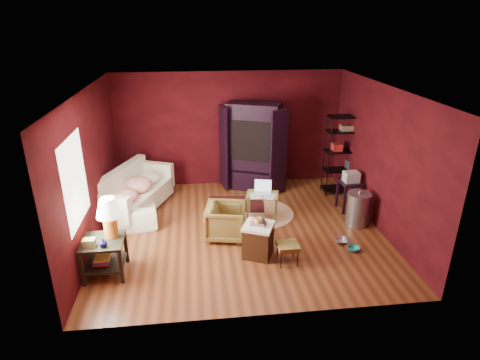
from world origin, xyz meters
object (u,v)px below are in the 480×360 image
Objects in this scene: side_table at (106,230)px; armchair at (226,220)px; hamper at (258,240)px; tv_armoire at (253,145)px; wire_shelving at (345,151)px; laptop_desk at (262,196)px; sofa at (135,193)px.

armchair is at bearing 23.96° from side_table.
hamper is (0.52, -0.70, -0.05)m from armchair.
wire_shelving is (2.11, -0.52, -0.07)m from tv_armoire.
hamper is 0.87× the size of laptop_desk.
side_table is 5.69m from wire_shelving.
laptop_desk is 2.50m from wire_shelving.
wire_shelving is (2.16, 1.13, 0.53)m from laptop_desk.
sofa is 2.98m from tv_armoire.
armchair is 1.09m from laptop_desk.
armchair is 2.23m from side_table.
armchair reaches higher than hamper.
sofa is 2.89× the size of armchair.
tv_armoire is at bearing 166.34° from wire_shelving.
laptop_desk is (0.31, 1.40, 0.18)m from hamper.
laptop_desk is at bearing -39.11° from armchair.
tv_armoire reaches higher than armchair.
tv_armoire is at bearing 83.35° from hamper.
sofa reaches higher than armchair.
wire_shelving is (2.47, 2.53, 0.72)m from hamper.
tv_armoire is at bearing 102.14° from laptop_desk.
side_table reaches higher than armchair.
laptop_desk is at bearing -110.52° from sofa.
sofa is 4.91m from wire_shelving.
wire_shelving reaches higher than sofa.
armchair is 3.56m from wire_shelving.
hamper is at bearing -133.07° from armchair.
laptop_desk is 0.38× the size of tv_armoire.
tv_armoire reaches higher than wire_shelving.
sofa reaches higher than hamper.
hamper is (2.38, -2.09, -0.10)m from sofa.
wire_shelving is at bearing -90.94° from sofa.
hamper is at bearing -134.11° from wire_shelving.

